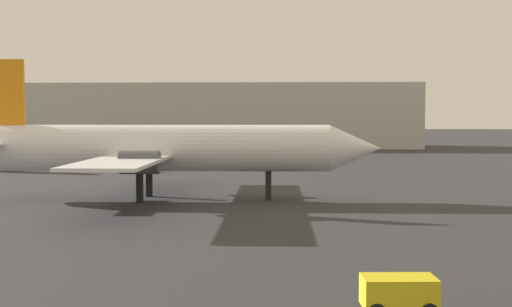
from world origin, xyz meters
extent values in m
cylinder|color=white|center=(-7.86, 43.83, 4.03)|extent=(26.16, 4.05, 3.60)
cone|color=white|center=(7.17, 44.08, 4.03)|extent=(4.02, 3.67, 3.60)
cube|color=white|center=(-9.16, 43.80, 3.49)|extent=(5.34, 28.67, 0.22)
cube|color=white|center=(-20.45, 43.61, 4.39)|extent=(2.34, 7.77, 0.15)
cube|color=orange|center=(-19.99, 43.62, 8.37)|extent=(2.95, 0.33, 5.08)
cylinder|color=#4C4C54|center=(-8.47, 49.25, 3.31)|extent=(2.79, 1.70, 1.66)
cylinder|color=#4C4C54|center=(-8.29, 38.39, 3.31)|extent=(2.79, 1.70, 1.66)
cube|color=black|center=(0.50, 43.97, 1.11)|extent=(0.47, 0.47, 2.23)
cube|color=black|center=(-9.19, 45.64, 1.11)|extent=(0.47, 0.47, 2.23)
cube|color=black|center=(-9.13, 41.96, 1.11)|extent=(0.47, 0.47, 2.23)
cone|color=silver|center=(-28.16, 67.87, 2.74)|extent=(3.10, 2.94, 2.35)
cube|color=gold|center=(5.65, 14.78, 0.80)|extent=(2.48, 1.45, 1.00)
cylinder|color=black|center=(4.77, 15.31, 0.30)|extent=(0.61, 0.24, 0.60)
cylinder|color=black|center=(6.45, 15.42, 0.30)|extent=(0.61, 0.24, 0.60)
cube|color=#B7B7B2|center=(-16.21, 129.20, 6.42)|extent=(88.36, 19.75, 12.83)
camera|label=1|loc=(2.00, -6.65, 6.60)|focal=46.11mm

